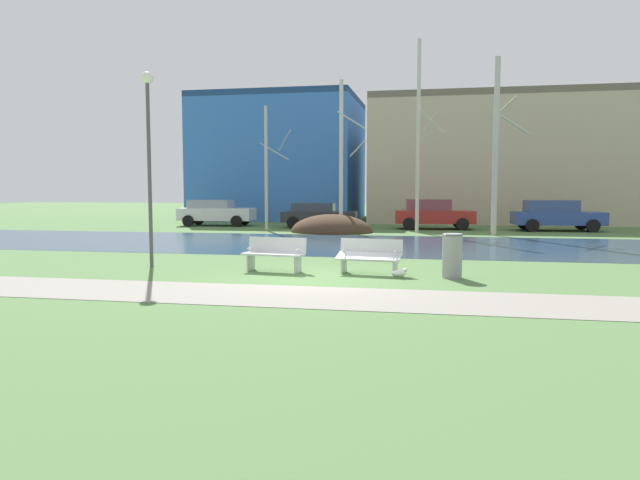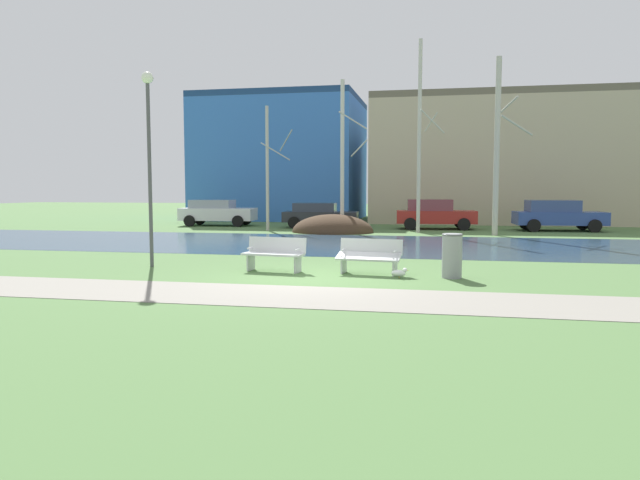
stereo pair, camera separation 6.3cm
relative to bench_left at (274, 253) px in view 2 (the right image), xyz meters
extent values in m
plane|color=#4C703D|center=(1.21, 8.91, -0.47)|extent=(120.00, 120.00, 0.00)
cube|color=gray|center=(1.21, -3.35, -0.47)|extent=(60.00, 2.35, 0.01)
cube|color=#284256|center=(1.21, 7.77, -0.47)|extent=(80.00, 8.76, 0.01)
ellipsoid|color=#423021|center=(-0.94, 13.81, -0.47)|extent=(4.02, 3.28, 1.77)
cube|color=silver|center=(-0.01, -0.09, -0.02)|extent=(1.65, 0.69, 0.05)
cube|color=silver|center=(0.02, 0.18, 0.20)|extent=(1.60, 0.30, 0.40)
cube|color=silver|center=(-0.65, 0.05, -0.25)|extent=(0.10, 0.43, 0.45)
cube|color=silver|center=(0.65, -0.12, -0.25)|extent=(0.10, 0.43, 0.45)
cylinder|color=silver|center=(-0.66, 0.01, 0.12)|extent=(0.08, 0.28, 0.04)
cylinder|color=silver|center=(0.64, -0.16, 0.12)|extent=(0.08, 0.28, 0.04)
cube|color=silver|center=(2.44, -0.09, -0.02)|extent=(1.65, 0.68, 0.19)
cube|color=silver|center=(2.48, 0.18, 0.20)|extent=(1.60, 0.30, 0.40)
cube|color=silver|center=(1.80, 0.05, -0.25)|extent=(0.10, 0.43, 0.45)
cube|color=silver|center=(3.10, -0.12, -0.25)|extent=(0.10, 0.43, 0.45)
cylinder|color=silver|center=(1.79, 0.01, 0.12)|extent=(0.08, 0.28, 0.04)
cylinder|color=silver|center=(3.09, -0.16, 0.12)|extent=(0.08, 0.28, 0.04)
cylinder|color=gray|center=(4.46, -0.25, 0.06)|extent=(0.47, 0.47, 1.06)
torus|color=#545557|center=(4.46, -0.25, 0.56)|extent=(0.50, 0.50, 0.04)
ellipsoid|color=white|center=(3.22, -0.55, -0.35)|extent=(0.34, 0.15, 0.15)
sphere|color=white|center=(3.37, -0.55, -0.28)|extent=(0.11, 0.11, 0.11)
cone|color=gold|center=(3.43, -0.55, -0.28)|extent=(0.06, 0.03, 0.03)
cylinder|color=gold|center=(3.23, -0.59, -0.42)|extent=(0.01, 0.01, 0.10)
cylinder|color=gold|center=(3.23, -0.52, -0.42)|extent=(0.01, 0.01, 0.10)
cylinder|color=#4C4C51|center=(-3.55, 0.25, 1.99)|extent=(0.10, 0.10, 4.93)
sphere|color=white|center=(-3.55, 0.25, 4.60)|extent=(0.32, 0.32, 0.32)
cylinder|color=#BCB7A8|center=(-4.43, 14.41, 2.67)|extent=(0.16, 0.16, 6.29)
cylinder|color=#BCB7A8|center=(-3.59, 14.98, 4.11)|extent=(1.07, 1.53, 0.98)
cylinder|color=#BCB7A8|center=(-3.80, 13.77, 3.49)|extent=(1.22, 1.18, 0.84)
cylinder|color=beige|center=(-0.61, 14.69, 3.28)|extent=(0.20, 0.20, 7.50)
cylinder|color=beige|center=(0.16, 15.22, 3.69)|extent=(1.05, 1.49, 0.77)
cylinder|color=beige|center=(0.01, 14.05, 4.95)|extent=(1.25, 1.22, 0.78)
cylinder|color=beige|center=(3.17, 14.43, 4.14)|extent=(0.18, 0.18, 9.22)
cylinder|color=beige|center=(3.71, 14.80, 4.87)|extent=(0.66, 0.93, 0.84)
cylinder|color=beige|center=(3.80, 13.79, 4.80)|extent=(1.15, 1.12, 1.04)
cylinder|color=#BCB7A8|center=(6.68, 13.38, 3.54)|extent=(0.25, 0.25, 8.02)
cylinder|color=#BCB7A8|center=(7.20, 13.73, 5.47)|extent=(0.73, 1.01, 0.65)
cylinder|color=#BCB7A8|center=(7.43, 12.60, 4.41)|extent=(1.55, 1.51, 0.81)
cube|color=silver|center=(-8.32, 17.56, 0.20)|extent=(4.36, 2.08, 0.70)
cube|color=#949AAC|center=(-8.65, 17.54, 0.78)|extent=(2.48, 1.74, 0.48)
cylinder|color=black|center=(-6.98, 18.55, -0.15)|extent=(0.65, 0.27, 0.64)
cylinder|color=black|center=(-6.85, 16.77, -0.15)|extent=(0.65, 0.27, 0.64)
cylinder|color=black|center=(-9.78, 18.35, -0.15)|extent=(0.65, 0.27, 0.64)
cylinder|color=black|center=(-9.65, 16.57, -0.15)|extent=(0.65, 0.27, 0.64)
cube|color=#282B30|center=(-2.18, 17.06, 0.13)|extent=(4.15, 2.12, 0.56)
cube|color=#2F3648|center=(-2.50, 17.04, 0.65)|extent=(2.37, 1.77, 0.47)
cylinder|color=black|center=(-0.92, 18.07, -0.15)|extent=(0.65, 0.27, 0.64)
cylinder|color=black|center=(-0.79, 16.24, -0.15)|extent=(0.65, 0.27, 0.64)
cylinder|color=black|center=(-3.57, 17.88, -0.15)|extent=(0.65, 0.27, 0.64)
cylinder|color=black|center=(-3.44, 16.05, -0.15)|extent=(0.65, 0.27, 0.64)
cube|color=maroon|center=(4.01, 17.12, 0.18)|extent=(4.22, 2.14, 0.66)
cube|color=brown|center=(3.68, 17.09, 0.80)|extent=(2.41, 1.79, 0.60)
cylinder|color=black|center=(5.29, 18.13, -0.15)|extent=(0.65, 0.27, 0.64)
cylinder|color=black|center=(5.42, 16.29, -0.15)|extent=(0.65, 0.27, 0.64)
cylinder|color=black|center=(2.59, 17.94, -0.15)|extent=(0.65, 0.27, 0.64)
cylinder|color=black|center=(2.72, 16.10, -0.15)|extent=(0.65, 0.27, 0.64)
cube|color=#2D4793|center=(10.12, 16.95, 0.17)|extent=(4.46, 2.16, 0.65)
cube|color=#32457F|center=(9.78, 16.92, 0.79)|extent=(2.54, 1.80, 0.58)
cylinder|color=black|center=(11.48, 17.98, -0.15)|extent=(0.65, 0.27, 0.64)
cylinder|color=black|center=(11.62, 16.13, -0.15)|extent=(0.65, 0.27, 0.64)
cylinder|color=black|center=(8.63, 17.77, -0.15)|extent=(0.65, 0.27, 0.64)
cylinder|color=black|center=(8.76, 15.92, -0.15)|extent=(0.65, 0.27, 0.64)
cube|color=#3870C6|center=(-6.82, 26.52, 3.58)|extent=(10.90, 9.28, 8.10)
cube|color=navy|center=(-6.82, 26.52, 7.83)|extent=(10.90, 9.28, 0.40)
cube|color=#BCAD8E|center=(8.20, 25.52, 3.27)|extent=(16.45, 9.61, 7.49)
cube|color=#675F4E|center=(8.20, 25.52, 7.21)|extent=(16.45, 9.61, 0.40)
camera|label=1|loc=(4.05, -14.54, 1.65)|focal=33.05mm
camera|label=2|loc=(4.11, -14.53, 1.65)|focal=33.05mm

